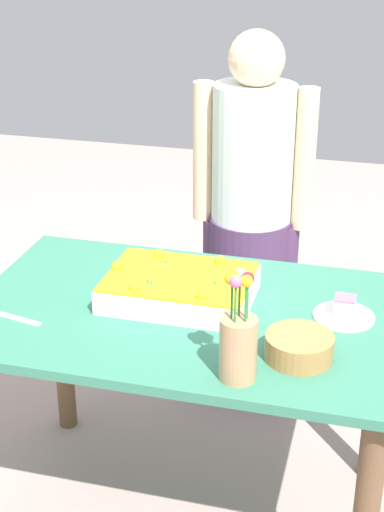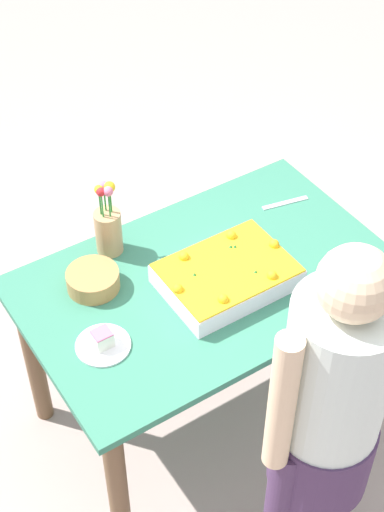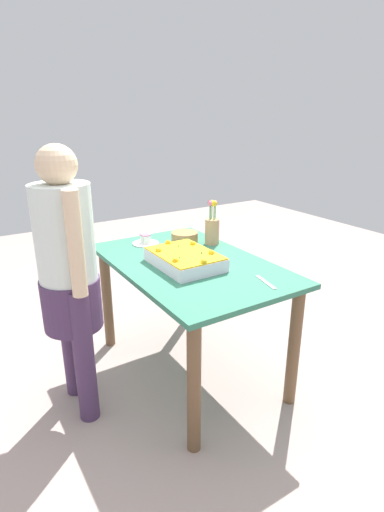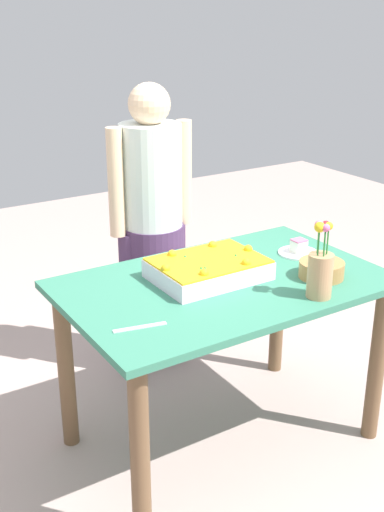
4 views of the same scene
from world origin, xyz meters
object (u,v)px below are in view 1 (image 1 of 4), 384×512
serving_plate_with_slice (344,312)px  person_standing (252,204)px  fruit_bowl (299,347)px  sheet_cake (180,287)px  flower_vase (238,341)px  cake_knife (13,317)px

serving_plate_with_slice → person_standing: size_ratio=0.12×
serving_plate_with_slice → fruit_bowl: 0.27m
sheet_cake → serving_plate_with_slice: sheet_cake is taller
serving_plate_with_slice → flower_vase: (0.24, 0.39, 0.09)m
person_standing → sheet_cake: bearing=-8.5°
flower_vase → serving_plate_with_slice: bearing=-121.5°
sheet_cake → cake_knife: bearing=28.1°
sheet_cake → flower_vase: size_ratio=1.46×
serving_plate_with_slice → cake_knife: 0.97m
serving_plate_with_slice → person_standing: 0.76m
sheet_cake → cake_knife: (0.44, 0.24, -0.04)m
serving_plate_with_slice → flower_vase: flower_vase is taller
cake_knife → flower_vase: (-0.70, 0.14, 0.11)m
serving_plate_with_slice → fruit_bowl: bearing=68.7°
serving_plate_with_slice → fruit_bowl: same height
flower_vase → person_standing: (0.16, -1.03, -0.03)m
flower_vase → person_standing: bearing=-81.1°
sheet_cake → fruit_bowl: 0.47m
cake_knife → flower_vase: bearing=-179.1°
sheet_cake → fruit_bowl: bearing=149.0°
serving_plate_with_slice → fruit_bowl: size_ratio=0.98×
serving_plate_with_slice → flower_vase: 0.47m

